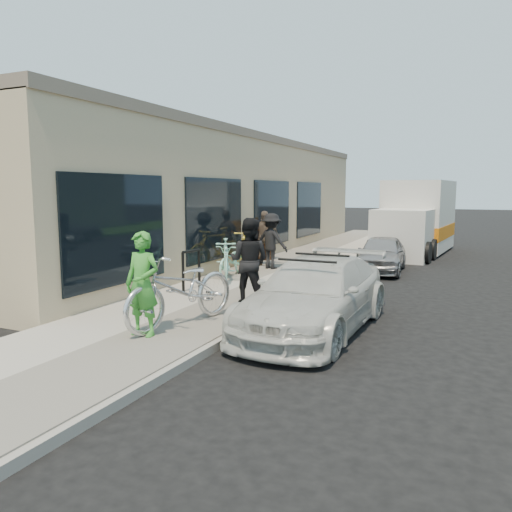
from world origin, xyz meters
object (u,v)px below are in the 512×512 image
(sandwich_board, at_px, (261,243))
(woman_rider, at_px, (142,284))
(sedan_silver, at_px, (382,254))
(cruiser_bike_b, at_px, (232,260))
(bike_rack, at_px, (191,266))
(bystander_a, at_px, (272,241))
(man_standing, at_px, (249,261))
(moving_truck, at_px, (416,221))
(bystander_b, at_px, (264,238))
(cruiser_bike_c, at_px, (244,249))
(cruiser_bike_a, at_px, (226,260))
(tandem_bike, at_px, (182,289))
(sedan_white, at_px, (315,295))

(sandwich_board, xyz_separation_m, woman_rider, (1.76, -8.48, 0.26))
(sedan_silver, bearing_deg, cruiser_bike_b, -139.63)
(sedan_silver, relative_size, cruiser_bike_b, 1.99)
(bike_rack, height_order, bystander_a, bystander_a)
(man_standing, bearing_deg, moving_truck, -102.57)
(moving_truck, bearing_deg, bystander_b, -116.34)
(man_standing, distance_m, bystander_b, 5.15)
(cruiser_bike_c, bearing_deg, cruiser_bike_a, -103.81)
(cruiser_bike_a, bearing_deg, bystander_b, 64.24)
(moving_truck, distance_m, cruiser_bike_b, 8.95)
(bike_rack, height_order, bystander_b, bystander_b)
(tandem_bike, distance_m, cruiser_bike_c, 6.00)
(bike_rack, height_order, woman_rider, woman_rider)
(cruiser_bike_a, height_order, bystander_a, bystander_a)
(sedan_white, relative_size, man_standing, 2.54)
(sandwich_board, bearing_deg, woman_rider, -63.08)
(cruiser_bike_b, bearing_deg, moving_truck, 60.82)
(bystander_b, bearing_deg, man_standing, -88.28)
(woman_rider, bearing_deg, cruiser_bike_b, 103.21)
(sandwich_board, distance_m, cruiser_bike_c, 2.01)
(sedan_white, xyz_separation_m, cruiser_bike_b, (-3.39, 3.53, -0.06))
(moving_truck, relative_size, tandem_bike, 2.42)
(sedan_white, relative_size, bystander_a, 2.73)
(cruiser_bike_b, bearing_deg, sedan_silver, 39.10)
(sedan_silver, height_order, man_standing, man_standing)
(bike_rack, height_order, sandwich_board, sandwich_board)
(sandwich_board, relative_size, moving_truck, 0.19)
(moving_truck, bearing_deg, sandwich_board, -124.69)
(bike_rack, distance_m, cruiser_bike_b, 2.01)
(sedan_silver, bearing_deg, woman_rider, -107.36)
(cruiser_bike_b, distance_m, cruiser_bike_c, 1.14)
(sedan_white, bearing_deg, cruiser_bike_a, 140.16)
(sedan_silver, bearing_deg, bike_rack, -126.12)
(bike_rack, bearing_deg, bystander_a, 82.51)
(tandem_bike, xyz_separation_m, cruiser_bike_b, (-1.46, 4.65, -0.21))
(bike_rack, relative_size, bystander_b, 0.56)
(sandwich_board, relative_size, man_standing, 0.63)
(tandem_bike, height_order, bystander_b, bystander_b)
(bike_rack, distance_m, sedan_silver, 6.15)
(sandwich_board, relative_size, bystander_b, 0.65)
(tandem_bike, relative_size, cruiser_bike_c, 1.24)
(woman_rider, distance_m, bystander_a, 6.98)
(sedan_white, height_order, man_standing, man_standing)
(woman_rider, bearing_deg, sandwich_board, 102.11)
(sandwich_board, relative_size, tandem_bike, 0.45)
(sedan_silver, height_order, bystander_a, bystander_a)
(sedan_white, bearing_deg, sandwich_board, 122.71)
(cruiser_bike_a, bearing_deg, tandem_bike, -100.55)
(cruiser_bike_c, bearing_deg, tandem_bike, -98.33)
(woman_rider, bearing_deg, bystander_b, 99.76)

